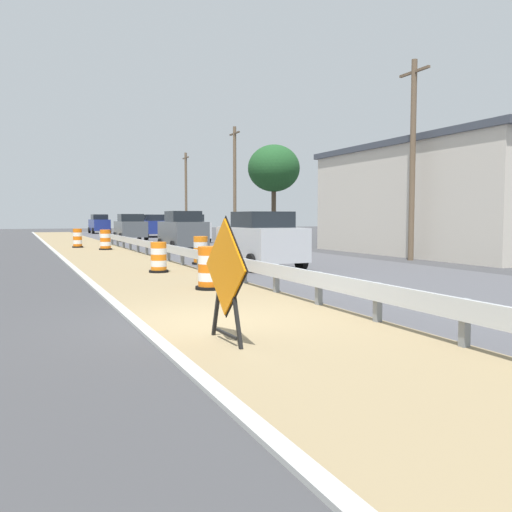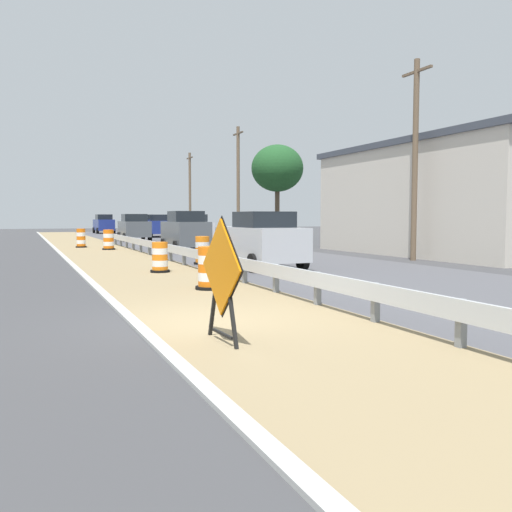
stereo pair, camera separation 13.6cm
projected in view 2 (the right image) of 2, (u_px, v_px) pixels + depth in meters
The scene contains 23 objects.
ground_plane at pixel (212, 322), 9.76m from camera, with size 160.00×160.00×0.00m, color #3D3D3F.
median_dirt_strip at pixel (254, 318), 10.08m from camera, with size 4.03×120.00×0.01m, color #8E7A56.
far_lane_asphalt at pixel (503, 299), 12.49m from camera, with size 8.27×120.00×0.00m, color #4C4C51.
curb_near_edge at pixel (138, 327), 9.25m from camera, with size 0.20×120.00×0.11m, color #ADADA8.
guardrail_median at pixel (274, 272), 13.47m from camera, with size 0.18×59.79×0.71m.
warning_sign_diamond at pixel (221, 273), 8.14m from camera, with size 0.12×1.51×1.89m.
traffic_barrel_nearest at pixel (210, 270), 14.11m from camera, with size 0.74×0.74×1.10m.
traffic_barrel_close at pixel (160, 259), 18.37m from camera, with size 0.65×0.65×1.01m.
traffic_barrel_mid at pixel (202, 252), 21.49m from camera, with size 0.69×0.69×1.09m.
traffic_barrel_far at pixel (109, 241), 30.81m from camera, with size 0.72×0.72×1.13m.
traffic_barrel_farther at pixel (81, 239), 32.99m from camera, with size 0.64×0.64×1.13m.
car_lead_near_lane at pixel (134, 227), 42.25m from camera, with size 2.16×4.25×2.05m.
car_trailing_near_lane at pixel (158, 226), 50.17m from camera, with size 2.13×4.62×2.03m.
car_lead_far_lane at pixel (262, 240), 19.84m from camera, with size 2.11×4.18×2.04m.
car_mid_far_lane at pixel (138, 225), 57.63m from camera, with size 1.99×4.32×2.02m.
car_trailing_far_lane at pixel (185, 231), 29.44m from camera, with size 2.00×4.42×2.15m.
car_distant_a at pixel (193, 228), 40.24m from camera, with size 2.08×4.60×2.01m.
car_distant_b at pixel (104, 224), 60.62m from camera, with size 2.02×4.33×2.08m.
roadside_shop_near at pixel (448, 199), 26.95m from camera, with size 6.98×13.76×5.43m.
utility_pole_near at pixel (415, 157), 23.07m from camera, with size 0.24×1.80×8.37m.
utility_pole_mid at pixel (238, 182), 40.67m from camera, with size 0.24×1.80×8.44m.
utility_pole_far at pixel (190, 193), 54.20m from camera, with size 0.24×1.80×8.09m.
tree_roadside at pixel (277, 169), 42.51m from camera, with size 4.01×4.01×7.38m.
Camera 2 is at (-3.08, -9.18, 1.87)m, focal length 38.67 mm.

